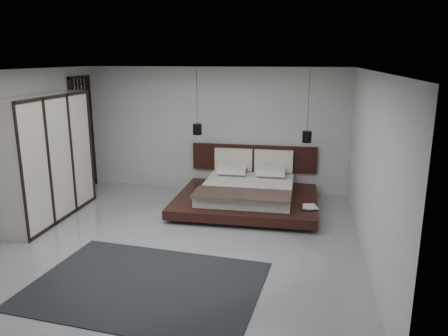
% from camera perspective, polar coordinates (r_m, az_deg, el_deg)
% --- Properties ---
extents(floor, '(6.00, 6.00, 0.00)m').
position_cam_1_polar(floor, '(7.55, -5.84, -9.23)').
color(floor, gray).
rests_on(floor, ground).
extents(ceiling, '(6.00, 6.00, 0.00)m').
position_cam_1_polar(ceiling, '(6.93, -6.43, 12.53)').
color(ceiling, white).
rests_on(ceiling, wall_back).
extents(wall_back, '(6.00, 0.00, 6.00)m').
position_cam_1_polar(wall_back, '(9.96, -1.21, 5.03)').
color(wall_back, '#B6B6B4').
rests_on(wall_back, floor).
extents(wall_front, '(6.00, 0.00, 6.00)m').
position_cam_1_polar(wall_front, '(4.44, -17.24, -7.51)').
color(wall_front, '#B6B6B4').
rests_on(wall_front, floor).
extents(wall_left, '(0.00, 6.00, 6.00)m').
position_cam_1_polar(wall_left, '(8.46, -26.01, 1.91)').
color(wall_left, '#B6B6B4').
rests_on(wall_left, floor).
extents(wall_right, '(0.00, 6.00, 6.00)m').
position_cam_1_polar(wall_right, '(6.89, 18.55, 0.09)').
color(wall_right, '#B6B6B4').
rests_on(wall_right, floor).
extents(lattice_screen, '(0.05, 0.90, 2.60)m').
position_cam_1_polar(lattice_screen, '(10.48, -17.89, 4.25)').
color(lattice_screen, black).
rests_on(lattice_screen, floor).
extents(bed, '(2.82, 2.41, 1.08)m').
position_cam_1_polar(bed, '(9.02, 3.08, -3.23)').
color(bed, black).
rests_on(bed, floor).
extents(book_lower, '(0.31, 0.37, 0.03)m').
position_cam_1_polar(book_lower, '(8.33, 10.41, -5.05)').
color(book_lower, '#99724C').
rests_on(book_lower, bed).
extents(book_upper, '(0.23, 0.30, 0.02)m').
position_cam_1_polar(book_upper, '(8.30, 10.28, -4.94)').
color(book_upper, '#99724C').
rests_on(book_upper, book_lower).
extents(pendant_left, '(0.19, 0.19, 1.41)m').
position_cam_1_polar(pendant_left, '(9.38, -3.51, 5.10)').
color(pendant_left, black).
rests_on(pendant_left, ceiling).
extents(pendant_right, '(0.19, 0.19, 1.50)m').
position_cam_1_polar(pendant_right, '(9.12, 10.79, 4.05)').
color(pendant_right, black).
rests_on(pendant_right, ceiling).
extents(wardrobe, '(0.57, 2.39, 2.34)m').
position_cam_1_polar(wardrobe, '(8.80, -22.07, 1.22)').
color(wardrobe, beige).
rests_on(wardrobe, floor).
extents(rug, '(3.25, 2.46, 0.01)m').
position_cam_1_polar(rug, '(6.21, -10.12, -14.80)').
color(rug, black).
rests_on(rug, floor).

